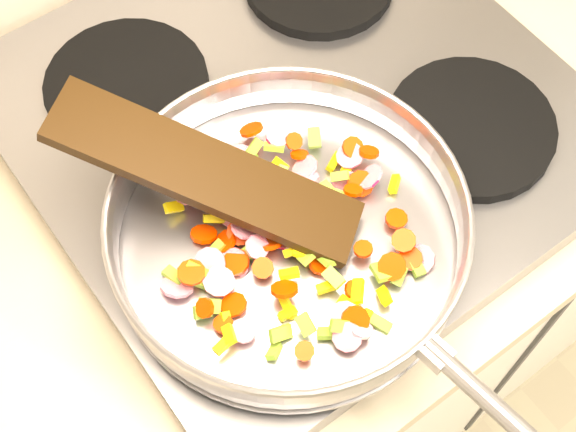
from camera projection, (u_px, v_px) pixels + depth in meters
cooktop at (296, 120)px, 0.94m from camera, size 0.60×0.60×0.04m
grate_fl at (268, 261)px, 0.82m from camera, size 0.19×0.19×0.02m
grate_fr at (471, 127)px, 0.90m from camera, size 0.19×0.19×0.02m
grate_bl at (127, 85)px, 0.93m from camera, size 0.19×0.19×0.02m
saute_pan at (289, 228)px, 0.79m from camera, size 0.40×0.57×0.06m
vegetable_heap at (285, 234)px, 0.80m from camera, size 0.28×0.28×0.05m
wooden_spatula at (207, 173)px, 0.78m from camera, size 0.24×0.29×0.10m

